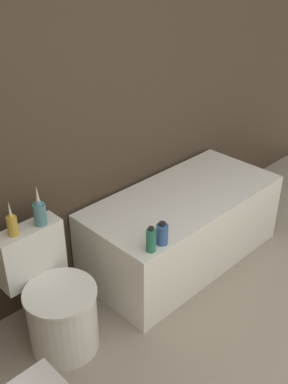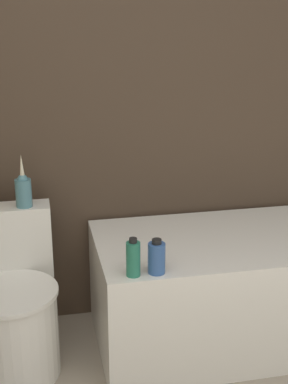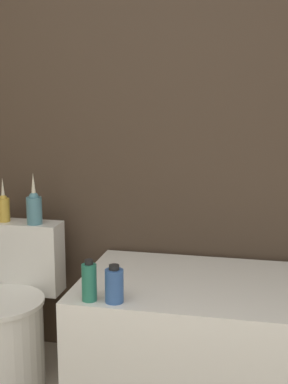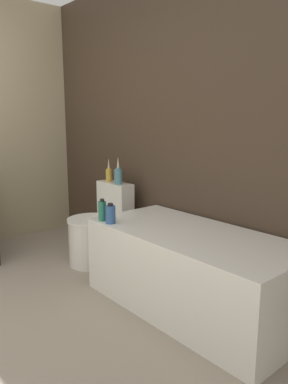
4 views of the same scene
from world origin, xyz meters
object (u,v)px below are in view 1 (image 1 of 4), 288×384
object	(u,v)px
vase_silver	(39,211)
shampoo_bottle_tall	(151,240)
vase_gold	(12,224)
bathtub	(182,226)
shampoo_bottle_short	(162,234)
toilet	(56,304)

from	to	relation	value
vase_silver	shampoo_bottle_tall	distance (m)	0.68
vase_gold	shampoo_bottle_tall	xyz separation A→B (m)	(0.61, -0.50, -0.17)
vase_silver	shampoo_bottle_tall	size ratio (longest dim) A/B	1.51
shampoo_bottle_tall	vase_gold	bearing A→B (deg)	140.88
shampoo_bottle_tall	vase_silver	bearing A→B (deg)	132.34
bathtub	shampoo_bottle_tall	xyz separation A→B (m)	(-0.66, -0.31, 0.36)
shampoo_bottle_tall	shampoo_bottle_short	distance (m)	0.10
toilet	shampoo_bottle_short	xyz separation A→B (m)	(0.63, -0.28, 0.35)
toilet	vase_gold	bearing A→B (deg)	112.23
shampoo_bottle_tall	shampoo_bottle_short	bearing A→B (deg)	3.02
bathtub	shampoo_bottle_tall	bearing A→B (deg)	-154.96
bathtub	shampoo_bottle_tall	distance (m)	0.81
bathtub	toilet	distance (m)	1.18
bathtub	shampoo_bottle_short	distance (m)	0.72
vase_gold	toilet	bearing A→B (deg)	-67.77
vase_silver	shampoo_bottle_short	world-z (taller)	vase_silver
toilet	shampoo_bottle_tall	size ratio (longest dim) A/B	4.35
toilet	shampoo_bottle_short	size ratio (longest dim) A/B	4.82
vase_gold	shampoo_bottle_tall	size ratio (longest dim) A/B	1.32
vase_gold	vase_silver	xyz separation A→B (m)	(0.17, -0.02, 0.01)
vase_gold	vase_silver	size ratio (longest dim) A/B	0.87
toilet	vase_silver	world-z (taller)	vase_silver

